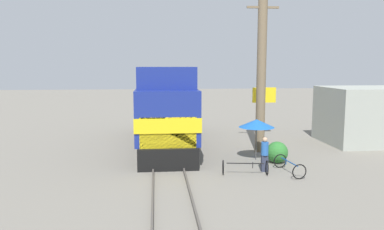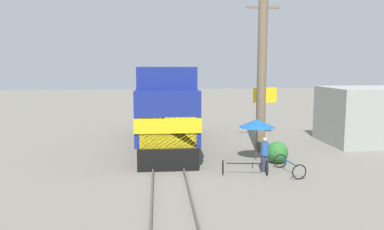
{
  "view_description": "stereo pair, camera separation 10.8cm",
  "coord_description": "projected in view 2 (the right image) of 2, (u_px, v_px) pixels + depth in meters",
  "views": [
    {
      "loc": [
        -0.55,
        -19.38,
        4.92
      ],
      "look_at": [
        1.2,
        -1.39,
        2.53
      ],
      "focal_mm": 35.0,
      "sensor_mm": 36.0,
      "label": 1
    },
    {
      "loc": [
        -0.45,
        -19.39,
        4.92
      ],
      "look_at": [
        1.2,
        -1.39,
        2.53
      ],
      "focal_mm": 35.0,
      "sensor_mm": 36.0,
      "label": 2
    }
  ],
  "objects": [
    {
      "name": "shrub_cluster",
      "position": [
        277.0,
        152.0,
        18.98
      ],
      "size": [
        1.1,
        1.1,
        1.1
      ],
      "primitive_type": "sphere",
      "color": "#2D722D",
      "rests_on": "ground_plane"
    },
    {
      "name": "utility_pole",
      "position": [
        262.0,
        71.0,
        21.0
      ],
      "size": [
        1.8,
        0.53,
        9.21
      ],
      "color": "#726047",
      "rests_on": "ground_plane"
    },
    {
      "name": "locomotive",
      "position": [
        165.0,
        113.0,
        22.98
      ],
      "size": [
        3.19,
        12.45,
        4.86
      ],
      "color": "black",
      "rests_on": "ground_plane"
    },
    {
      "name": "rail_near",
      "position": [
        154.0,
        158.0,
        19.76
      ],
      "size": [
        0.08,
        39.69,
        0.15
      ],
      "primitive_type": "cube",
      "color": "#4C4742",
      "rests_on": "ground_plane"
    },
    {
      "name": "bicycle",
      "position": [
        289.0,
        166.0,
        17.17
      ],
      "size": [
        0.9,
        2.01,
        0.68
      ],
      "rotation": [
        0.0,
        0.0,
        -3.03
      ],
      "color": "black",
      "rests_on": "ground_plane"
    },
    {
      "name": "building_block_distant",
      "position": [
        367.0,
        115.0,
        23.75
      ],
      "size": [
        5.23,
        4.45,
        3.57
      ],
      "primitive_type": "cube",
      "color": "#999E93",
      "rests_on": "ground_plane"
    },
    {
      "name": "rail_far",
      "position": [
        181.0,
        157.0,
        19.89
      ],
      "size": [
        0.08,
        39.69,
        0.15
      ],
      "primitive_type": "cube",
      "color": "#4C4742",
      "rests_on": "ground_plane"
    },
    {
      "name": "person_bystander",
      "position": [
        265.0,
        153.0,
        17.39
      ],
      "size": [
        0.34,
        0.34,
        1.63
      ],
      "color": "#2D3347",
      "rests_on": "ground_plane"
    },
    {
      "name": "bicycle_spare",
      "position": [
        245.0,
        167.0,
        16.94
      ],
      "size": [
        2.11,
        0.95,
        0.67
      ],
      "rotation": [
        0.0,
        0.0,
        1.43
      ],
      "color": "black",
      "rests_on": "ground_plane"
    },
    {
      "name": "vendor_umbrella",
      "position": [
        257.0,
        123.0,
        19.44
      ],
      "size": [
        1.85,
        1.85,
        2.15
      ],
      "color": "#4C4C4C",
      "rests_on": "ground_plane"
    },
    {
      "name": "billboard_sign",
      "position": [
        265.0,
        100.0,
        26.01
      ],
      "size": [
        1.65,
        0.12,
        3.42
      ],
      "color": "#595959",
      "rests_on": "ground_plane"
    },
    {
      "name": "ground_plane",
      "position": [
        167.0,
        159.0,
        19.83
      ],
      "size": [
        120.0,
        120.0,
        0.0
      ],
      "primitive_type": "plane",
      "color": "slate"
    }
  ]
}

